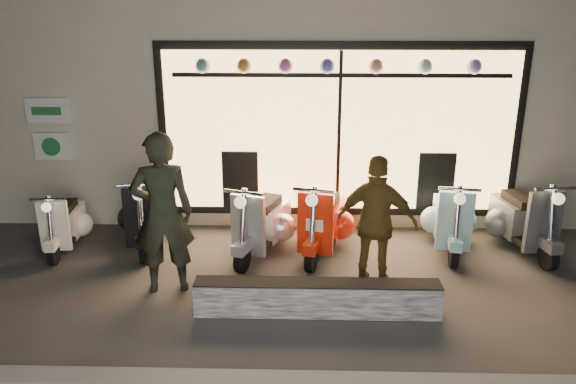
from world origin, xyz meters
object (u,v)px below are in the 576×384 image
object	(u,v)px
man	(163,214)
scooter_silver	(264,222)
graffiti_barrier	(317,298)
scooter_red	(325,220)
woman	(377,223)

from	to	relation	value
man	scooter_silver	bearing A→B (deg)	-143.37
graffiti_barrier	man	bearing A→B (deg)	163.81
graffiti_barrier	scooter_silver	size ratio (longest dim) A/B	1.89
scooter_silver	scooter_red	distance (m)	0.87
woman	scooter_red	bearing A→B (deg)	-47.62
graffiti_barrier	woman	bearing A→B (deg)	43.96
scooter_red	man	size ratio (longest dim) A/B	0.76
graffiti_barrier	scooter_silver	xyz separation A→B (m)	(-0.72, 1.76, 0.22)
graffiti_barrier	man	size ratio (longest dim) A/B	1.39
graffiti_barrier	scooter_silver	world-z (taller)	scooter_silver
woman	scooter_silver	bearing A→B (deg)	-21.27
graffiti_barrier	scooter_red	bearing A→B (deg)	85.58
scooter_silver	woman	size ratio (longest dim) A/B	0.87
graffiti_barrier	scooter_red	size ratio (longest dim) A/B	1.83
scooter_silver	graffiti_barrier	bearing A→B (deg)	-49.05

